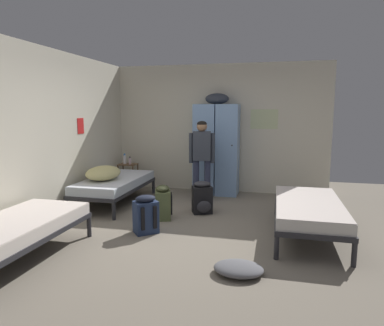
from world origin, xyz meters
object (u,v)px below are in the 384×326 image
object	(u,v)px
bedding_heap	(103,173)
person_traveler	(202,154)
locker_bank	(217,148)
shelf_unit	(128,174)
backpack_navy	(146,215)
clothes_pile_grey	(239,269)
lotion_bottle	(130,161)
backpack_black	(202,198)
backpack_olive	(162,203)
water_bottle	(125,159)
bed_left_rear	(115,184)
bed_left_front	(13,230)
bed_right	(308,209)

from	to	relation	value
bedding_heap	person_traveler	size ratio (longest dim) A/B	0.49
locker_bank	shelf_unit	size ratio (longest dim) A/B	3.63
backpack_navy	clothes_pile_grey	bearing A→B (deg)	-34.09
lotion_bottle	backpack_black	bearing A→B (deg)	-35.20
backpack_olive	backpack_black	world-z (taller)	same
person_traveler	water_bottle	distance (m)	2.00
water_bottle	bedding_heap	bearing A→B (deg)	-81.16
bed_left_rear	clothes_pile_grey	distance (m)	3.44
bed_left_front	water_bottle	xyz separation A→B (m)	(-0.33, 3.76, 0.29)
backpack_navy	bed_left_front	bearing A→B (deg)	-131.70
bedding_heap	person_traveler	bearing A→B (deg)	24.05
person_traveler	clothes_pile_grey	world-z (taller)	person_traveler
locker_bank	backpack_black	bearing A→B (deg)	-89.73
shelf_unit	person_traveler	bearing A→B (deg)	-19.39
shelf_unit	backpack_navy	xyz separation A→B (m)	(1.37, -2.49, -0.09)
backpack_navy	shelf_unit	bearing A→B (deg)	118.85
locker_bank	bed_left_rear	size ratio (longest dim) A/B	1.09
backpack_black	backpack_navy	xyz separation A→B (m)	(-0.59, -1.12, 0.00)
backpack_navy	clothes_pile_grey	distance (m)	1.73
bedding_heap	lotion_bottle	world-z (taller)	bedding_heap
locker_bank	lotion_bottle	distance (m)	1.91
lotion_bottle	clothes_pile_grey	xyz separation A→B (m)	(2.72, -3.41, -0.58)
bed_left_rear	shelf_unit	bearing A→B (deg)	102.26
locker_bank	person_traveler	distance (m)	0.72
bed_right	backpack_olive	bearing A→B (deg)	174.15
bed_left_front	bed_right	world-z (taller)	same
locker_bank	bed_left_rear	world-z (taller)	locker_bank
locker_bank	lotion_bottle	world-z (taller)	locker_bank
lotion_bottle	backpack_olive	distance (m)	2.26
bedding_heap	bed_left_rear	bearing A→B (deg)	62.30
backpack_navy	bedding_heap	bearing A→B (deg)	137.79
water_bottle	clothes_pile_grey	world-z (taller)	water_bottle
water_bottle	backpack_olive	xyz separation A→B (m)	(1.48, -1.85, -0.41)
bed_right	lotion_bottle	world-z (taller)	lotion_bottle
person_traveler	backpack_olive	xyz separation A→B (m)	(-0.39, -1.20, -0.67)
bedding_heap	backpack_black	size ratio (longest dim) A/B	1.37
locker_bank	bed_right	size ratio (longest dim) A/B	1.09
water_bottle	backpack_olive	size ratio (longest dim) A/B	0.40
bedding_heap	locker_bank	bearing A→B (deg)	38.47
shelf_unit	bed_right	world-z (taller)	shelf_unit
shelf_unit	bed_left_front	xyz separation A→B (m)	(0.25, -3.74, 0.04)
water_bottle	clothes_pile_grey	xyz separation A→B (m)	(2.87, -3.47, -0.61)
person_traveler	locker_bank	bearing A→B (deg)	77.10
bed_left_rear	clothes_pile_grey	world-z (taller)	bed_left_rear
locker_bank	bed_right	world-z (taller)	locker_bank
lotion_bottle	bed_left_front	bearing A→B (deg)	-87.22
clothes_pile_grey	shelf_unit	bearing A→B (deg)	128.99
backpack_olive	bed_left_front	bearing A→B (deg)	-120.97
backpack_black	shelf_unit	bearing A→B (deg)	144.99
shelf_unit	bed_left_rear	bearing A→B (deg)	-77.74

